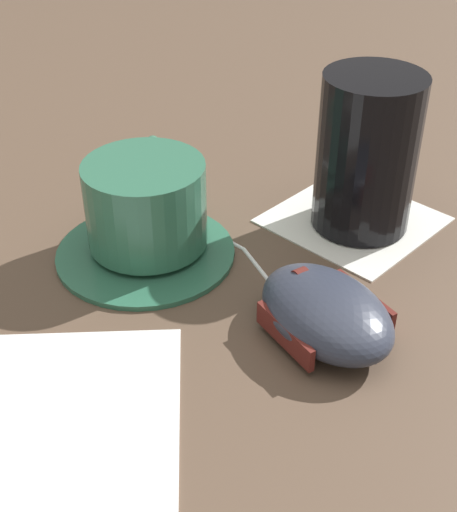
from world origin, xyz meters
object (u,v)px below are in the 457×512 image
(coffee_cup, at_px, (146,202))
(drinking_glass, at_px, (367,153))
(computer_mouse, at_px, (326,312))
(saucer, at_px, (146,251))

(coffee_cup, height_order, drinking_glass, drinking_glass)
(computer_mouse, relative_size, drinking_glass, 0.86)
(saucer, distance_m, coffee_cup, 0.04)
(computer_mouse, height_order, drinking_glass, drinking_glass)
(coffee_cup, distance_m, computer_mouse, 0.16)
(saucer, xyz_separation_m, drinking_glass, (0.16, -0.06, 0.06))
(saucer, height_order, drinking_glass, drinking_glass)
(saucer, relative_size, drinking_glass, 1.10)
(saucer, bearing_deg, drinking_glass, -19.74)
(coffee_cup, relative_size, computer_mouse, 1.04)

